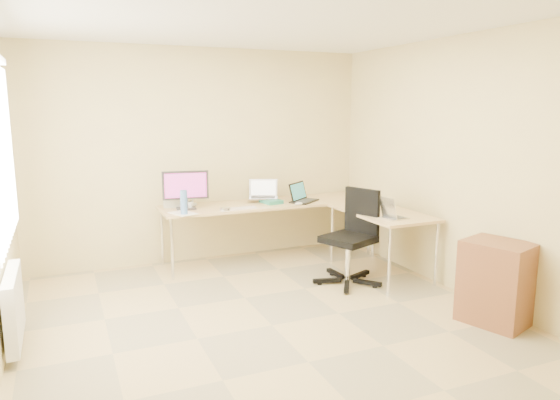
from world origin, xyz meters
name	(u,v)px	position (x,y,z in m)	size (l,w,h in m)	color
floor	(272,325)	(0.00, 0.00, 0.00)	(4.50, 4.50, 0.00)	tan
ceiling	(271,16)	(0.00, 0.00, 2.60)	(4.50, 4.50, 0.00)	white
wall_back	(202,156)	(0.00, 2.25, 1.30)	(4.50, 4.50, 0.00)	tan
wall_front	(466,245)	(0.00, -2.25, 1.30)	(4.50, 4.50, 0.00)	tan
wall_right	(467,168)	(2.10, 0.00, 1.30)	(4.50, 4.50, 0.00)	tan
desk_main	(269,231)	(0.72, 1.85, 0.36)	(2.65, 0.70, 0.73)	tan
desk_return	(381,242)	(1.70, 0.85, 0.36)	(0.70, 1.30, 0.73)	tan
monitor	(186,190)	(-0.31, 1.84, 0.95)	(0.52, 0.17, 0.45)	#282324
book_stack	(271,201)	(0.74, 1.81, 0.75)	(0.20, 0.27, 0.04)	#24735B
laptop_center	(263,189)	(0.67, 1.92, 0.89)	(0.35, 0.27, 0.23)	#B6B6D2
laptop_black	(304,192)	(1.15, 1.73, 0.85)	(0.38, 0.28, 0.24)	black
keyboard	(240,208)	(0.26, 1.60, 0.74)	(0.38, 0.11, 0.02)	beige
mouse	(299,204)	(0.99, 1.55, 0.75)	(0.10, 0.06, 0.04)	silver
mug	(190,205)	(-0.27, 1.86, 0.77)	(0.09, 0.09, 0.08)	white
cd_stack	(225,209)	(0.08, 1.59, 0.75)	(0.13, 0.13, 0.03)	silver
water_bottle	(184,202)	(-0.40, 1.55, 0.87)	(0.08, 0.08, 0.27)	#4D77B7
papers	(183,213)	(-0.40, 1.62, 0.73)	(0.21, 0.30, 0.01)	white
white_box	(175,203)	(-0.40, 2.05, 0.77)	(0.25, 0.18, 0.09)	beige
desk_fan	(192,193)	(-0.19, 2.05, 0.87)	(0.23, 0.23, 0.29)	white
black_cup	(355,196)	(1.77, 1.55, 0.78)	(0.06, 0.06, 0.10)	#252525
laptop_return	(395,210)	(1.60, 0.48, 0.83)	(0.23, 0.29, 0.19)	silver
office_chair	(348,239)	(1.17, 0.69, 0.50)	(0.62, 0.62, 1.03)	black
cabinet	(496,284)	(1.85, -0.71, 0.36)	(0.44, 0.55, 0.76)	brown
radiator	(14,307)	(-2.03, 0.40, 0.35)	(0.09, 0.80, 0.55)	white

